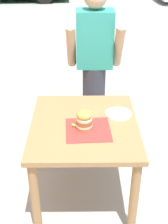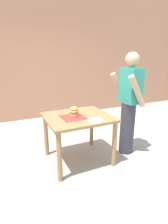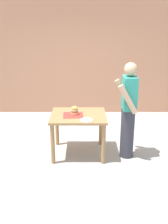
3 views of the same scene
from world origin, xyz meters
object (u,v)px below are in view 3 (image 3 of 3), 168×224
Objects in this scene: patio_table at (78,122)px; diner_across_table at (128,110)px; sandwich at (75,110)px; pickle_spear at (75,113)px; side_plate_with_forks at (87,120)px.

diner_across_table reaches higher than patio_table.
diner_across_table is (0.11, 0.86, 0.26)m from patio_table.
pickle_spear is (-0.06, 0.01, -0.06)m from sandwich.
patio_table is at bearing 43.68° from pickle_spear.
patio_table is 0.35m from side_plate_with_forks.
patio_table is 13.09× the size of pickle_spear.
side_plate_with_forks is at bearing 35.71° from sandwich.
patio_table is 0.22m from sandwich.
side_plate_with_forks reaches higher than patio_table.
side_plate_with_forks is 0.75m from diner_across_table.
patio_table is at bearing -154.07° from side_plate_with_forks.
side_plate_with_forks is (0.29, 0.21, -0.07)m from sandwich.
pickle_spear is (-0.06, -0.06, 0.15)m from patio_table.
patio_table is 0.91m from diner_across_table.
patio_table is at bearing 91.00° from sandwich.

